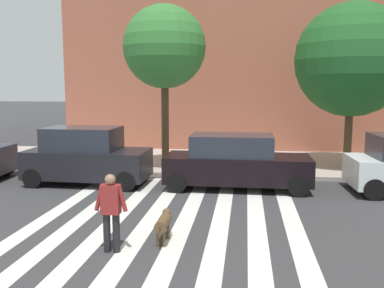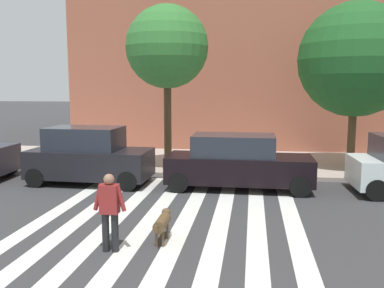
% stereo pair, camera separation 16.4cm
% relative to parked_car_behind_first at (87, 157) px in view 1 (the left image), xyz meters
% --- Properties ---
extents(ground_plane, '(160.00, 160.00, 0.00)m').
position_rel_parked_car_behind_first_xyz_m(ground_plane, '(3.41, -5.92, -0.97)').
color(ground_plane, '#353538').
extents(sidewalk_far, '(80.00, 6.00, 0.15)m').
position_rel_parked_car_behind_first_xyz_m(sidewalk_far, '(3.41, 4.46, -0.89)').
color(sidewalk_far, '#B0A197').
rests_on(sidewalk_far, ground_plane).
extents(crosswalk_stripes, '(6.75, 14.16, 0.01)m').
position_rel_parked_car_behind_first_xyz_m(crosswalk_stripes, '(3.55, -5.92, -0.96)').
color(crosswalk_stripes, silver).
rests_on(crosswalk_stripes, ground_plane).
extents(parked_car_behind_first, '(4.25, 1.98, 1.99)m').
position_rel_parked_car_behind_first_xyz_m(parked_car_behind_first, '(0.00, 0.00, 0.00)').
color(parked_car_behind_first, black).
rests_on(parked_car_behind_first, ground_plane).
extents(parked_car_third_in_line, '(4.79, 1.88, 1.81)m').
position_rel_parked_car_behind_first_xyz_m(parked_car_third_in_line, '(5.18, -0.00, -0.08)').
color(parked_car_third_in_line, black).
rests_on(parked_car_third_in_line, ground_plane).
extents(street_tree_nearest, '(3.21, 3.21, 6.36)m').
position_rel_parked_car_behind_first_xyz_m(street_tree_nearest, '(2.32, 2.45, 3.91)').
color(street_tree_nearest, '#4C3823').
rests_on(street_tree_nearest, sidewalk_far).
extents(street_tree_middle, '(4.44, 4.44, 6.49)m').
position_rel_parked_car_behind_first_xyz_m(street_tree_middle, '(9.56, 3.53, 3.44)').
color(street_tree_middle, '#4C3823').
rests_on(street_tree_middle, sidewalk_far).
extents(pedestrian_dog_walker, '(0.70, 0.24, 1.64)m').
position_rel_parked_car_behind_first_xyz_m(pedestrian_dog_walker, '(2.78, -5.78, -0.04)').
color(pedestrian_dog_walker, black).
rests_on(pedestrian_dog_walker, ground_plane).
extents(dog_on_leash, '(0.26, 1.10, 0.65)m').
position_rel_parked_car_behind_first_xyz_m(dog_on_leash, '(3.74, -5.09, -0.52)').
color(dog_on_leash, brown).
rests_on(dog_on_leash, ground_plane).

